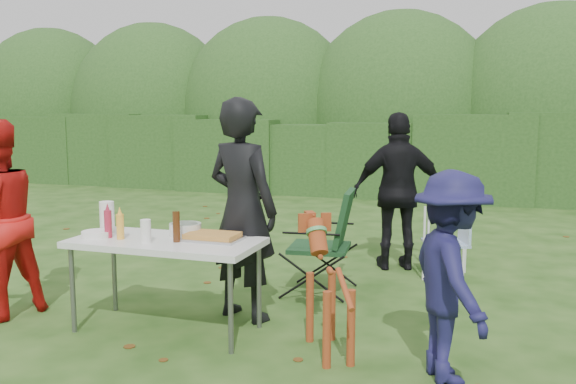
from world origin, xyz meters
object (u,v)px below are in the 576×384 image
(person_cook, at_px, (242,210))
(ketchup_bottle, at_px, (108,224))
(folding_table, at_px, (166,246))
(paper_towel_roll, at_px, (107,217))
(dog, at_px, (330,291))
(mustard_bottle, at_px, (120,227))
(person_black_puffy, at_px, (399,191))
(child, at_px, (451,277))
(camping_chair, at_px, (319,241))
(lawn_chair, at_px, (445,240))
(beer_bottle, at_px, (176,227))

(person_cook, xyz_separation_m, ketchup_bottle, (-0.93, -0.55, -0.08))
(folding_table, distance_m, paper_towel_roll, 0.64)
(dog, distance_m, ketchup_bottle, 1.86)
(mustard_bottle, bearing_deg, person_black_puffy, 55.33)
(child, distance_m, camping_chair, 2.05)
(lawn_chair, distance_m, mustard_bottle, 3.40)
(person_cook, distance_m, lawn_chair, 2.47)
(person_black_puffy, bearing_deg, child, 85.70)
(lawn_chair, relative_size, paper_towel_roll, 3.05)
(person_black_puffy, relative_size, beer_bottle, 7.22)
(person_cook, distance_m, ketchup_bottle, 1.08)
(ketchup_bottle, height_order, beer_bottle, beer_bottle)
(person_cook, relative_size, paper_towel_roll, 7.15)
(folding_table, xyz_separation_m, person_cook, (0.46, 0.47, 0.24))
(dog, height_order, beer_bottle, beer_bottle)
(person_cook, relative_size, ketchup_bottle, 8.45)
(folding_table, distance_m, person_cook, 0.70)
(lawn_chair, bearing_deg, ketchup_bottle, 26.51)
(paper_towel_roll, bearing_deg, child, -6.19)
(person_cook, xyz_separation_m, mustard_bottle, (-0.81, -0.57, -0.09))
(folding_table, height_order, person_cook, person_cook)
(dog, bearing_deg, person_cook, 29.77)
(child, relative_size, beer_bottle, 5.74)
(folding_table, height_order, camping_chair, camping_chair)
(child, bearing_deg, folding_table, 58.65)
(camping_chair, height_order, ketchup_bottle, camping_chair)
(person_cook, xyz_separation_m, paper_towel_roll, (-1.07, -0.37, -0.06))
(folding_table, xyz_separation_m, beer_bottle, (0.13, -0.05, 0.17))
(person_black_puffy, relative_size, child, 1.26)
(beer_bottle, bearing_deg, mustard_bottle, -174.07)
(camping_chair, xyz_separation_m, beer_bottle, (-0.76, -1.40, 0.35))
(child, xyz_separation_m, paper_towel_roll, (-2.80, 0.30, 0.18))
(child, xyz_separation_m, ketchup_bottle, (-2.67, 0.12, 0.16))
(ketchup_bottle, distance_m, beer_bottle, 0.60)
(mustard_bottle, distance_m, beer_bottle, 0.47)
(camping_chair, bearing_deg, beer_bottle, 55.18)
(lawn_chair, bearing_deg, person_black_puffy, -36.30)
(person_cook, height_order, camping_chair, person_cook)
(dog, xyz_separation_m, paper_towel_roll, (-1.96, 0.14, 0.40))
(ketchup_bottle, distance_m, paper_towel_roll, 0.23)
(child, bearing_deg, beer_bottle, 59.64)
(person_black_puffy, xyz_separation_m, ketchup_bottle, (-1.93, -2.60, -0.02))
(child, xyz_separation_m, beer_bottle, (-2.07, 0.16, 0.17))
(child, distance_m, ketchup_bottle, 2.67)
(paper_towel_roll, bearing_deg, beer_bottle, -11.48)
(person_black_puffy, relative_size, ketchup_bottle, 7.88)
(beer_bottle, bearing_deg, child, -4.30)
(dog, bearing_deg, lawn_chair, -45.05)
(beer_bottle, bearing_deg, person_black_puffy, 62.49)
(dog, relative_size, mustard_bottle, 4.90)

